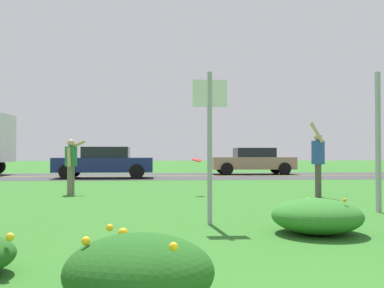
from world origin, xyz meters
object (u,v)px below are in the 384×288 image
at_px(frisbee_red, 197,160).
at_px(car_navy_center_right, 105,162).
at_px(car_tan_center_left, 253,161).
at_px(sign_post_by_roadside, 378,142).
at_px(sign_post_near_path, 210,132).
at_px(person_catcher_blue_shirt, 318,158).
at_px(person_thrower_green_shirt, 71,161).

height_order(frisbee_red, car_navy_center_right, car_navy_center_right).
bearing_deg(car_tan_center_left, sign_post_by_roadside, -93.35).
relative_size(sign_post_by_roadside, car_navy_center_right, 0.61).
xyz_separation_m(sign_post_near_path, car_tan_center_left, (4.39, 17.32, -0.76)).
bearing_deg(sign_post_by_roadside, sign_post_near_path, -160.41).
height_order(sign_post_by_roadside, person_catcher_blue_shirt, sign_post_by_roadside).
distance_m(sign_post_by_roadside, frisbee_red, 5.13).
relative_size(person_catcher_blue_shirt, car_navy_center_right, 0.44).
distance_m(sign_post_near_path, car_tan_center_left, 17.88).
height_order(sign_post_near_path, person_catcher_blue_shirt, sign_post_near_path).
bearing_deg(sign_post_near_path, car_tan_center_left, 75.77).
relative_size(sign_post_by_roadside, person_thrower_green_shirt, 1.77).
distance_m(sign_post_near_path, person_catcher_blue_shirt, 5.46).
bearing_deg(person_catcher_blue_shirt, car_navy_center_right, 124.22).
bearing_deg(frisbee_red, car_tan_center_left, 71.09).
distance_m(person_catcher_blue_shirt, car_tan_center_left, 13.08).
relative_size(sign_post_near_path, person_catcher_blue_shirt, 1.26).
height_order(sign_post_by_roadside, frisbee_red, sign_post_by_roadside).
bearing_deg(car_tan_center_left, car_navy_center_right, -156.93).
xyz_separation_m(person_thrower_green_shirt, person_catcher_blue_shirt, (6.62, -1.42, 0.09)).
bearing_deg(person_thrower_green_shirt, sign_post_by_roadside, -33.67).
relative_size(sign_post_near_path, frisbee_red, 8.63).
relative_size(sign_post_near_path, sign_post_by_roadside, 0.90).
bearing_deg(car_tan_center_left, person_catcher_blue_shirt, -94.57).
distance_m(person_catcher_blue_shirt, car_navy_center_right, 11.81).
xyz_separation_m(sign_post_near_path, frisbee_red, (0.24, 5.21, -0.54)).
bearing_deg(sign_post_near_path, frisbee_red, 87.32).
xyz_separation_m(sign_post_by_roadside, car_navy_center_right, (-6.74, 12.82, -0.63)).
height_order(frisbee_red, car_tan_center_left, car_tan_center_left).
bearing_deg(person_catcher_blue_shirt, sign_post_by_roadside, -88.12).
relative_size(sign_post_near_path, car_navy_center_right, 0.55).
distance_m(person_thrower_green_shirt, frisbee_red, 3.55).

